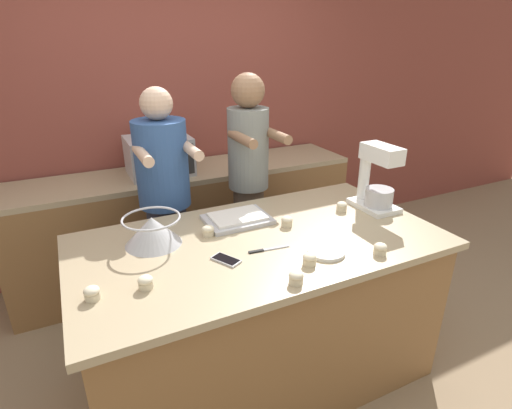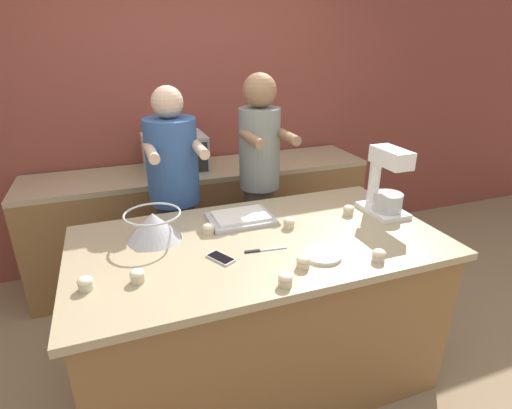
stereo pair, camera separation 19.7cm
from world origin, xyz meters
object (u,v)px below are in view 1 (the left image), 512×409
Objects in this scene: person_left at (166,208)px; stand_mixer at (377,181)px; cell_phone at (226,260)px; cupcake_5 at (92,293)px; cupcake_3 at (287,221)px; cupcake_0 at (380,249)px; baking_tray at (237,218)px; microwave_oven at (159,156)px; knife at (266,250)px; cupcake_6 at (146,282)px; cupcake_7 at (296,277)px; small_plate at (326,251)px; cupcake_1 at (342,206)px; cupcake_4 at (208,231)px; cupcake_2 at (310,259)px; person_right at (249,185)px; mixing_bowl at (152,230)px.

person_left is 1.37m from stand_mixer.
cupcake_5 reaches higher than cell_phone.
cupcake_0 is at bearing -62.29° from cupcake_3.
microwave_oven reaches higher than baking_tray.
cell_phone is 0.73× the size of knife.
cupcake_6 and cupcake_7 have the same top height.
knife is at bearing 86.38° from cupcake_7.
baking_tray is 2.34× the size of cell_phone.
small_plate is (-0.61, -0.34, -0.17)m from stand_mixer.
microwave_oven is 2.52× the size of small_plate.
microwave_oven is 1.60m from cupcake_6.
cell_phone is 2.45× the size of cupcake_7.
cupcake_1 is 0.42m from cupcake_3.
stand_mixer is 6.23× the size of cupcake_1.
person_left is 0.94m from knife.
cupcake_4 is (-0.21, 0.28, 0.03)m from knife.
baking_tray is 0.59m from small_plate.
cupcake_4 reaches higher than small_plate.
cupcake_3 is 1.10m from cupcake_5.
cupcake_2 is at bearing -105.66° from cupcake_3.
baking_tray is (-0.86, 0.19, -0.16)m from stand_mixer.
knife is at bearing -82.86° from microwave_oven.
cupcake_5 is (-1.32, 0.23, 0.00)m from cupcake_0.
knife is (-0.01, -0.38, -0.02)m from baking_tray.
cupcake_4 is 0.71m from cupcake_5.
stand_mixer reaches higher than baking_tray.
person_right is 5.72× the size of mixing_bowl.
cupcake_5 is 1.00× the size of cupcake_6.
cupcake_4 reaches higher than cell_phone.
cupcake_1 reaches higher than cell_phone.
cupcake_1 is at bearing 39.78° from cupcake_7.
knife is (-0.26, 0.16, -0.01)m from small_plate.
baking_tray is 0.77m from cupcake_6.
microwave_oven is 1.49m from cupcake_1.
cupcake_3 reaches higher than baking_tray.
cell_phone is at bearing -155.89° from cupcake_3.
stand_mixer is at bearing -52.49° from person_right.
small_plate is at bearing -65.24° from baking_tray.
baking_tray is 1.70× the size of knife.
cell_phone is at bearing -92.93° from cupcake_4.
cupcake_1 reaches higher than small_plate.
mixing_bowl reaches higher than baking_tray.
baking_tray is at bearing 27.32° from cupcake_5.
cupcake_3 is at bearing 93.29° from small_plate.
cupcake_0 reaches higher than knife.
cupcake_4 is (-0.46, 0.44, 0.02)m from small_plate.
stand_mixer is 1.51m from cupcake_6.
cell_phone is at bearing -178.31° from knife.
cupcake_6 is at bearing -170.20° from stand_mixer.
cell_phone is at bearing -169.86° from stand_mixer.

